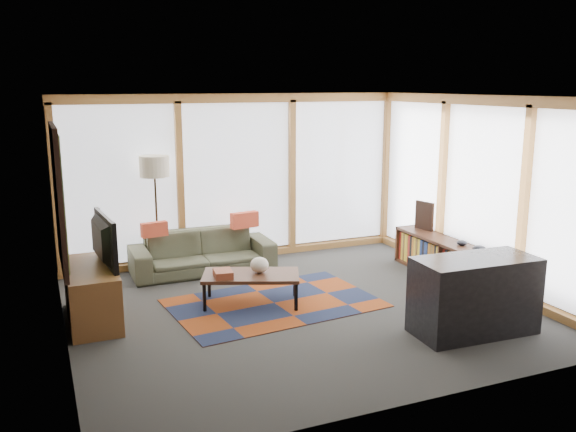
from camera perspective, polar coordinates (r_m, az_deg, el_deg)
name	(u,v)px	position (r m, az deg, el deg)	size (l,w,h in m)	color
ground	(300,308)	(7.70, 1.16, -8.62)	(5.50, 5.50, 0.00)	#292927
room_envelope	(318,178)	(8.00, 2.83, 3.60)	(5.52, 5.02, 2.62)	#493D34
rug	(274,303)	(7.85, -1.30, -8.15)	(2.56, 1.64, 0.01)	maroon
sofa	(203,252)	(9.13, -8.00, -3.34)	(2.09, 0.82, 0.61)	#3B3F2D
pillow_left	(154,229)	(8.89, -12.40, -1.23)	(0.38, 0.11, 0.21)	#C7452B
pillow_right	(245,220)	(9.24, -4.09, -0.36)	(0.43, 0.13, 0.24)	#C7452B
floor_lamp	(157,215)	(9.13, -12.20, 0.13)	(0.44, 0.44, 1.73)	black
coffee_table	(251,289)	(7.78, -3.47, -6.84)	(1.20, 0.60, 0.40)	#352115
book_stack	(223,274)	(7.60, -6.09, -5.40)	(0.22, 0.27, 0.09)	brown
vase	(259,265)	(7.73, -2.69, -4.60)	(0.23, 0.23, 0.20)	beige
bookshelf	(449,261)	(9.01, 14.85, -4.05)	(0.40, 2.21, 0.55)	#352115
bowl_a	(479,249)	(8.50, 17.47, -2.93)	(0.18, 0.18, 0.09)	black
bowl_b	(462,243)	(8.78, 15.96, -2.42)	(0.15, 0.15, 0.07)	black
shelf_picture	(424,216)	(9.54, 12.64, 0.03)	(0.04, 0.33, 0.44)	black
tv_console	(92,294)	(7.57, -17.89, -6.95)	(0.55, 1.32, 0.66)	brown
television	(97,241)	(7.44, -17.48, -2.20)	(1.03, 0.14, 0.60)	black
bar_counter	(474,296)	(7.16, 17.04, -7.13)	(1.37, 0.64, 0.87)	black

